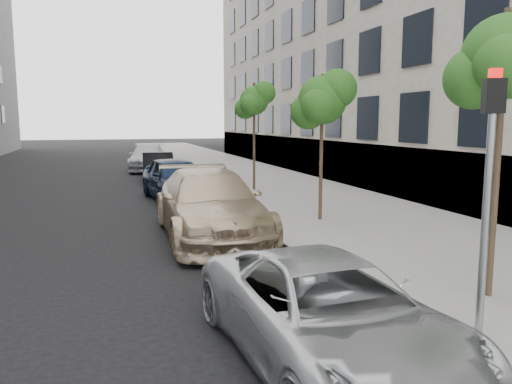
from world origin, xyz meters
name	(u,v)px	position (x,y,z in m)	size (l,w,h in m)	color
ground	(351,380)	(0.00, 0.00, 0.00)	(160.00, 160.00, 0.00)	black
sidewalk	(226,169)	(4.30, 24.00, 0.07)	(6.40, 72.00, 0.14)	gray
curb	(173,171)	(1.18, 24.00, 0.07)	(0.15, 72.00, 0.14)	#9E9B93
tree_near	(506,57)	(3.23, 1.50, 3.83)	(1.62, 1.42, 4.49)	#38281C
tree_mid	(323,100)	(3.23, 8.00, 3.46)	(1.68, 1.48, 4.15)	#38281C
tree_far	(255,101)	(3.23, 14.50, 3.69)	(1.53, 1.33, 4.31)	#38281C
signal_pole	(489,173)	(2.03, 0.36, 2.24)	(0.29, 0.26, 3.38)	#939699
minivan	(328,313)	(-0.10, 0.42, 0.63)	(2.10, 4.56, 1.27)	silver
suv	(210,205)	(-0.11, 7.27, 0.84)	(2.34, 5.76, 1.67)	#C6AF8D
sedan_blue	(176,179)	(-0.10, 13.52, 0.80)	(1.89, 4.69, 1.60)	#101D36
sedan_black	(158,167)	(-0.10, 19.80, 0.69)	(1.45, 4.17, 1.37)	black
sedan_rear	(148,158)	(-0.10, 25.19, 0.76)	(2.14, 5.26, 1.53)	#A2A3A9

